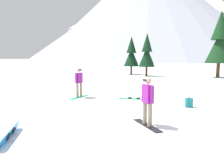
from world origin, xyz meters
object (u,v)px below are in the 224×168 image
at_px(loose_snowboard_far_spare, 10,134).
at_px(pine_tree_leaning, 147,53).
at_px(backpack_teal, 189,103).
at_px(pine_tree_broad, 131,54).
at_px(snowboarder_midground, 79,82).
at_px(snowboarder_foreground, 148,100).
at_px(loose_snowboard_near_left, 134,99).
at_px(pine_tree_short, 220,41).

distance_m(loose_snowboard_far_spare, pine_tree_leaning, 21.87).
height_order(backpack_teal, pine_tree_broad, pine_tree_broad).
distance_m(snowboarder_midground, backpack_teal, 6.09).
relative_size(loose_snowboard_far_spare, pine_tree_leaning, 0.30).
height_order(snowboarder_midground, pine_tree_leaning, pine_tree_leaning).
bearing_deg(snowboarder_foreground, loose_snowboard_near_left, 110.74).
height_order(loose_snowboard_near_left, loose_snowboard_far_spare, loose_snowboard_far_spare).
xyz_separation_m(snowboarder_foreground, backpack_teal, (1.31, 3.31, -0.68)).
relative_size(snowboarder_foreground, loose_snowboard_far_spare, 1.05).
relative_size(backpack_teal, pine_tree_broad, 0.09).
height_order(snowboarder_foreground, pine_tree_broad, pine_tree_broad).
bearing_deg(backpack_teal, snowboarder_foreground, -111.56).
bearing_deg(loose_snowboard_far_spare, backpack_teal, 50.97).
relative_size(snowboarder_foreground, backpack_teal, 3.58).
relative_size(snowboarder_midground, pine_tree_short, 0.22).
bearing_deg(loose_snowboard_near_left, loose_snowboard_far_spare, -105.32).
distance_m(loose_snowboard_near_left, pine_tree_leaning, 15.39).
xyz_separation_m(snowboarder_midground, loose_snowboard_far_spare, (1.29, -6.09, -0.78)).
distance_m(snowboarder_midground, pine_tree_broad, 17.51).
bearing_deg(backpack_teal, loose_snowboard_near_left, 162.69).
xyz_separation_m(snowboarder_foreground, pine_tree_leaning, (-3.97, 19.12, 2.08)).
relative_size(loose_snowboard_far_spare, pine_tree_broad, 0.30).
distance_m(loose_snowboard_far_spare, pine_tree_broad, 23.76).
height_order(snowboarder_foreground, backpack_teal, snowboarder_foreground).
height_order(snowboarder_foreground, pine_tree_short, pine_tree_short).
xyz_separation_m(loose_snowboard_near_left, pine_tree_short, (5.97, 16.09, 4.24)).
xyz_separation_m(pine_tree_leaning, pine_tree_short, (8.35, 1.18, 1.29)).
bearing_deg(pine_tree_broad, snowboarder_foreground, -72.66).
bearing_deg(snowboarder_foreground, pine_tree_broad, 107.34).
distance_m(snowboarder_midground, pine_tree_short, 19.38).
bearing_deg(pine_tree_broad, pine_tree_short, -2.83).
distance_m(snowboarder_midground, pine_tree_leaning, 15.75).
bearing_deg(loose_snowboard_near_left, pine_tree_leaning, 99.07).
xyz_separation_m(snowboarder_foreground, snowboarder_midground, (-4.74, 3.53, 0.03)).
xyz_separation_m(snowboarder_foreground, loose_snowboard_far_spare, (-3.45, -2.56, -0.75)).
distance_m(loose_snowboard_near_left, pine_tree_short, 17.68).
bearing_deg(loose_snowboard_near_left, backpack_teal, -17.31).
relative_size(snowboarder_midground, pine_tree_leaning, 0.32).
bearing_deg(pine_tree_leaning, snowboarder_foreground, -78.26).
distance_m(backpack_teal, pine_tree_short, 17.74).
distance_m(pine_tree_leaning, pine_tree_short, 8.53).
relative_size(snowboarder_foreground, loose_snowboard_near_left, 0.91).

